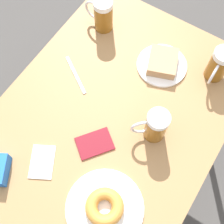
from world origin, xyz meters
TOP-DOWN VIEW (x-y plane):
  - ground_plane at (0.00, 0.00)m, footprint 8.00×8.00m
  - table at (0.00, 0.00)m, footprint 0.80×1.07m
  - plate_with_cake at (-0.05, -0.29)m, footprint 0.20×0.20m
  - plate_with_donut at (-0.16, 0.30)m, footprint 0.26×0.26m
  - beer_mug_left at (-0.17, -0.02)m, footprint 0.11×0.10m
  - beer_mug_center at (-0.25, -0.36)m, footprint 0.08×0.13m
  - beer_mug_right at (0.25, -0.33)m, footprint 0.13×0.08m
  - napkin_folded at (0.11, 0.29)m, footprint 0.13×0.14m
  - fork at (0.21, -0.07)m, footprint 0.16×0.11m
  - passport_near_edge at (-0.01, 0.13)m, footprint 0.15×0.15m

SIDE VIEW (x-z plane):
  - ground_plane at x=0.00m, z-range 0.00..0.00m
  - table at x=0.00m, z-range 0.32..1.08m
  - fork at x=0.21m, z-range 0.77..0.77m
  - napkin_folded at x=0.11m, z-range 0.77..0.77m
  - passport_near_edge at x=-0.01m, z-range 0.77..0.77m
  - plate_with_donut at x=-0.16m, z-range 0.76..0.81m
  - plate_with_cake at x=-0.05m, z-range 0.76..0.81m
  - beer_mug_left at x=-0.17m, z-range 0.77..0.91m
  - beer_mug_center at x=-0.25m, z-range 0.77..0.91m
  - beer_mug_right at x=0.25m, z-range 0.77..0.91m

